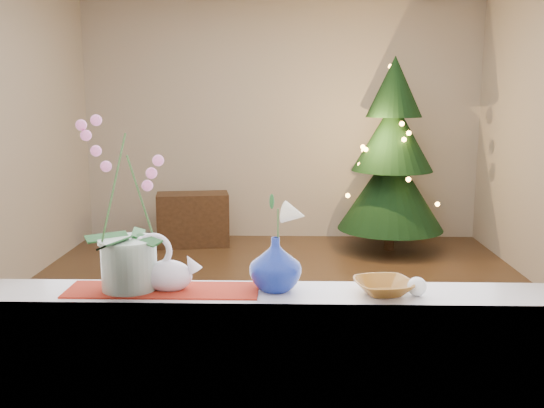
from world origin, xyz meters
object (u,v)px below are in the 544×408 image
at_px(paperweight, 417,286).
at_px(blue_vase, 275,260).
at_px(xmas_tree, 392,155).
at_px(swan, 168,264).
at_px(side_table, 193,219).
at_px(amber_dish, 383,288).
at_px(orchid_pot, 127,205).

bearing_deg(paperweight, blue_vase, 174.13).
bearing_deg(xmas_tree, swan, -109.84).
distance_m(paperweight, xmas_tree, 4.31).
relative_size(swan, blue_vase, 1.05).
bearing_deg(side_table, xmas_tree, -13.74).
bearing_deg(paperweight, amber_dish, 170.19).
xyz_separation_m(blue_vase, xmas_tree, (1.14, 4.21, -0.02)).
height_order(orchid_pot, xmas_tree, xmas_tree).
relative_size(orchid_pot, paperweight, 9.29).
bearing_deg(amber_dish, blue_vase, 175.32).
height_order(orchid_pot, blue_vase, orchid_pot).
bearing_deg(orchid_pot, amber_dish, -1.09).
bearing_deg(blue_vase, amber_dish, -4.68).
bearing_deg(blue_vase, orchid_pot, -178.47).
xyz_separation_m(blue_vase, side_table, (-1.00, 4.38, -0.74)).
height_order(orchid_pot, paperweight, orchid_pot).
height_order(orchid_pot, swan, orchid_pot).
bearing_deg(amber_dish, swan, 178.91).
distance_m(paperweight, side_table, 4.72).
height_order(swan, paperweight, swan).
bearing_deg(xmas_tree, blue_vase, -105.09).
height_order(swan, side_table, swan).
bearing_deg(blue_vase, side_table, 102.82).
bearing_deg(xmas_tree, side_table, 175.66).
distance_m(orchid_pot, amber_dish, 0.97).
height_order(blue_vase, side_table, blue_vase).
xyz_separation_m(orchid_pot, amber_dish, (0.92, -0.02, -0.30)).
bearing_deg(side_table, paperweight, -80.68).
height_order(swan, amber_dish, swan).
bearing_deg(blue_vase, xmas_tree, 74.91).
relative_size(amber_dish, side_table, 0.23).
height_order(paperweight, side_table, paperweight).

